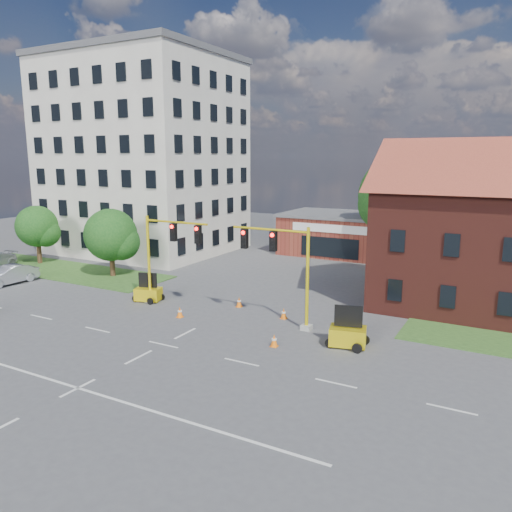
% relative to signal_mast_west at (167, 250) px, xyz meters
% --- Properties ---
extents(ground, '(120.00, 120.00, 0.00)m').
position_rel_signal_mast_west_xyz_m(ground, '(4.36, -6.00, -3.92)').
color(ground, '#474749').
rests_on(ground, ground).
extents(grass_verge_nw, '(22.00, 6.00, 0.08)m').
position_rel_signal_mast_west_xyz_m(grass_verge_nw, '(-15.64, 4.00, -3.88)').
color(grass_verge_nw, '#28491B').
rests_on(grass_verge_nw, ground).
extents(lane_markings, '(60.00, 36.00, 0.01)m').
position_rel_signal_mast_west_xyz_m(lane_markings, '(4.36, -9.00, -3.91)').
color(lane_markings, silver).
rests_on(lane_markings, ground).
extents(office_block, '(18.40, 15.40, 20.60)m').
position_rel_signal_mast_west_xyz_m(office_block, '(-15.64, 15.91, 6.39)').
color(office_block, beige).
rests_on(office_block, ground).
extents(brick_shop, '(12.40, 8.40, 4.30)m').
position_rel_signal_mast_west_xyz_m(brick_shop, '(4.36, 23.99, -1.76)').
color(brick_shop, maroon).
rests_on(brick_shop, ground).
extents(tree_large, '(8.25, 7.86, 10.43)m').
position_rel_signal_mast_west_xyz_m(tree_large, '(11.26, 21.08, 2.31)').
color(tree_large, '#3C2216').
rests_on(tree_large, ground).
extents(tree_nw_front, '(4.69, 4.47, 5.88)m').
position_rel_signal_mast_west_xyz_m(tree_nw_front, '(-9.42, 4.58, -0.44)').
color(tree_nw_front, '#3C2216').
rests_on(tree_nw_front, ground).
extents(tree_nw_rear, '(4.13, 3.93, 5.63)m').
position_rel_signal_mast_west_xyz_m(tree_nw_rear, '(-19.45, 5.08, -0.42)').
color(tree_nw_rear, '#3C2216').
rests_on(tree_nw_rear, ground).
extents(signal_mast_west, '(5.30, 0.60, 6.20)m').
position_rel_signal_mast_west_xyz_m(signal_mast_west, '(0.00, 0.00, 0.00)').
color(signal_mast_west, gray).
rests_on(signal_mast_west, ground).
extents(signal_mast_east, '(5.30, 0.60, 6.20)m').
position_rel_signal_mast_west_xyz_m(signal_mast_east, '(8.71, 0.00, 0.00)').
color(signal_mast_east, gray).
rests_on(signal_mast_east, ground).
extents(trailer_west, '(2.01, 1.62, 1.99)m').
position_rel_signal_mast_west_xyz_m(trailer_west, '(-1.96, 0.17, -3.30)').
color(trailer_west, yellow).
rests_on(trailer_west, ground).
extents(trailer_east, '(2.19, 1.72, 2.21)m').
position_rel_signal_mast_west_xyz_m(trailer_east, '(13.36, -1.37, -3.23)').
color(trailer_east, yellow).
rests_on(trailer_east, ground).
extents(cone_a, '(0.40, 0.40, 0.70)m').
position_rel_signal_mast_west_xyz_m(cone_a, '(2.25, -1.72, -3.58)').
color(cone_a, orange).
rests_on(cone_a, ground).
extents(cone_b, '(0.40, 0.40, 0.70)m').
position_rel_signal_mast_west_xyz_m(cone_b, '(4.46, 2.07, -3.58)').
color(cone_b, orange).
rests_on(cone_b, ground).
extents(cone_c, '(0.40, 0.40, 0.70)m').
position_rel_signal_mast_west_xyz_m(cone_c, '(9.86, -3.32, -3.58)').
color(cone_c, orange).
rests_on(cone_c, ground).
extents(cone_d, '(0.40, 0.40, 0.70)m').
position_rel_signal_mast_west_xyz_m(cone_d, '(8.26, 1.25, -3.58)').
color(cone_d, orange).
rests_on(cone_d, ground).
extents(pickup_white, '(6.58, 4.91, 1.66)m').
position_rel_signal_mast_west_xyz_m(pickup_white, '(17.58, 10.00, -3.09)').
color(pickup_white, white).
rests_on(pickup_white, ground).
extents(sedan_silver_front, '(1.90, 4.69, 1.52)m').
position_rel_signal_mast_west_xyz_m(sedan_silver_front, '(-15.12, -1.49, -3.16)').
color(sedan_silver_front, '#A3A6AB').
rests_on(sedan_silver_front, ground).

